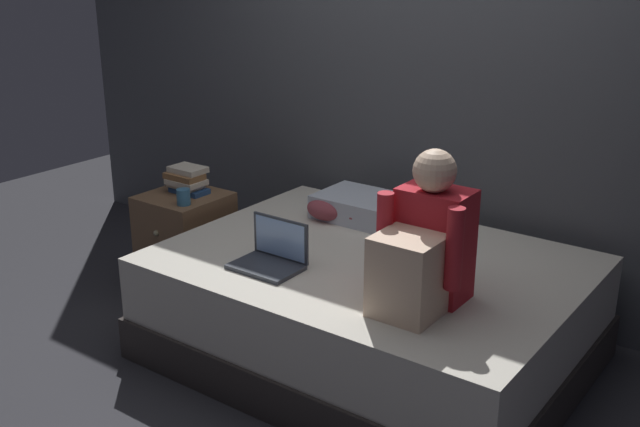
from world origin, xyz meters
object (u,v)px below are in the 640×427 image
book_stack (187,180)px  clothes_pile (341,211)px  laptop (272,255)px  nightstand (186,243)px  pillow (368,208)px  person_sitting (424,248)px  mug (183,197)px  bed (370,308)px

book_stack → clothes_pile: book_stack is taller
laptop → nightstand: bearing=158.8°
nightstand → pillow: 1.12m
person_sitting → mug: person_sitting is taller
bed → pillow: pillow is taller
nightstand → pillow: size_ratio=1.07×
bed → laptop: size_ratio=6.25×
person_sitting → clothes_pile: size_ratio=1.60×
nightstand → laptop: laptop is taller
bed → person_sitting: 0.74m
pillow → mug: mug is taller
nightstand → person_sitting: 1.83m
laptop → clothes_pile: bearing=97.3°
pillow → clothes_pile: bearing=-131.7°
person_sitting → pillow: size_ratio=1.17×
pillow → mug: (-0.86, -0.55, 0.04)m
pillow → bed: bearing=-55.4°
nightstand → clothes_pile: size_ratio=1.47×
person_sitting → clothes_pile: 1.07m
bed → book_stack: 1.38m
book_stack → bed: bearing=-2.8°
bed → clothes_pile: (-0.41, 0.33, 0.33)m
bed → mug: bearing=-175.0°
bed → pillow: (-0.31, 0.45, 0.34)m
nightstand → pillow: (0.99, 0.43, 0.30)m
book_stack → clothes_pile: 0.94m
book_stack → mug: size_ratio=2.67×
person_sitting → laptop: bearing=-174.5°
laptop → book_stack: 1.08m
pillow → clothes_pile: (-0.10, -0.12, -0.00)m
mug → nightstand: bearing=137.3°
person_sitting → clothes_pile: person_sitting is taller
laptop → clothes_pile: size_ratio=0.78×
pillow → laptop: bearing=-90.9°
bed → clothes_pile: clothes_pile is taller
person_sitting → pillow: 1.06m
bed → person_sitting: bearing=-33.7°
laptop → book_stack: size_ratio=1.33×
nightstand → clothes_pile: (0.89, 0.32, 0.30)m
bed → clothes_pile: bearing=140.9°
pillow → book_stack: (-1.00, -0.39, 0.08)m
mug → laptop: bearing=-17.0°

